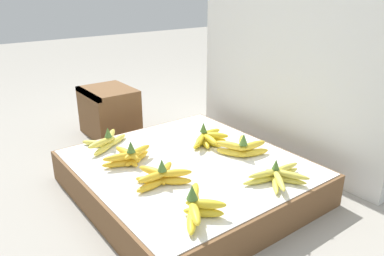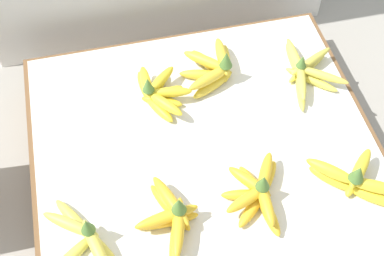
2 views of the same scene
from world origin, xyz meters
name	(u,v)px [view 1 (image 1 of 2)]	position (x,y,z in m)	size (l,w,h in m)	color
ground_plane	(188,191)	(0.00, 0.00, 0.00)	(10.00, 10.00, 0.00)	gray
display_platform	(188,177)	(0.00, 0.00, 0.07)	(0.93, 0.86, 0.14)	brown
back_vendor_table	(312,72)	(0.00, 0.80, 0.42)	(1.12, 0.49, 0.83)	white
wooden_crate	(109,112)	(-0.81, 0.02, 0.14)	(0.32, 0.26, 0.28)	brown
banana_bunch_front_left	(106,141)	(-0.35, -0.21, 0.17)	(0.19, 0.24, 0.10)	#DBCC4C
banana_bunch_front_midleft	(129,156)	(-0.13, -0.21, 0.18)	(0.16, 0.23, 0.11)	gold
banana_bunch_front_midright	(161,176)	(0.09, -0.19, 0.17)	(0.18, 0.22, 0.10)	gold
banana_bunch_front_right	(197,206)	(0.33, -0.21, 0.18)	(0.22, 0.19, 0.11)	yellow
banana_bunch_middle_midleft	(208,138)	(-0.09, 0.18, 0.17)	(0.15, 0.22, 0.10)	yellow
banana_bunch_middle_midright	(242,148)	(0.08, 0.23, 0.17)	(0.18, 0.20, 0.11)	gold
banana_bunch_middle_right	(278,176)	(0.34, 0.17, 0.17)	(0.17, 0.27, 0.09)	#DBCC4C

